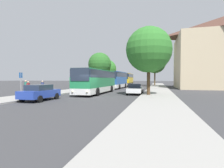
% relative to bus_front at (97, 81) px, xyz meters
% --- Properties ---
extents(ground_plane, '(300.00, 300.00, 0.00)m').
position_rel_bus_front_xyz_m(ground_plane, '(1.30, -4.64, -1.76)').
color(ground_plane, '#38383A').
rests_on(ground_plane, ground).
extents(sidewalk_left, '(4.00, 120.00, 0.15)m').
position_rel_bus_front_xyz_m(sidewalk_left, '(-5.70, -4.64, -1.69)').
color(sidewalk_left, gray).
rests_on(sidewalk_left, ground_plane).
extents(sidewalk_right, '(4.00, 120.00, 0.15)m').
position_rel_bus_front_xyz_m(sidewalk_right, '(8.30, -4.64, -1.69)').
color(sidewalk_right, gray).
rests_on(sidewalk_right, ground_plane).
extents(bus_front, '(2.79, 11.25, 3.29)m').
position_rel_bus_front_xyz_m(bus_front, '(0.00, 0.00, 0.00)').
color(bus_front, silver).
rests_on(bus_front, ground_plane).
extents(bus_middle, '(2.89, 10.33, 3.55)m').
position_rel_bus_front_xyz_m(bus_middle, '(-0.25, 13.51, 0.12)').
color(bus_middle, silver).
rests_on(bus_middle, ground_plane).
extents(bus_rear, '(2.96, 11.08, 3.56)m').
position_rel_bus_front_xyz_m(bus_rear, '(-0.30, 26.31, 0.13)').
color(bus_rear, '#2D2D2D').
rests_on(bus_rear, ground_plane).
extents(parked_car_left_curb, '(2.04, 4.18, 1.51)m').
position_rel_bus_front_xyz_m(parked_car_left_curb, '(-2.54, -8.83, -0.98)').
color(parked_car_left_curb, '#233D9E').
rests_on(parked_car_left_curb, ground_plane).
extents(parked_car_right_near, '(2.07, 4.56, 1.41)m').
position_rel_bus_front_xyz_m(parked_car_right_near, '(5.37, 0.21, -1.02)').
color(parked_car_right_near, silver).
rests_on(parked_car_right_near, ground_plane).
extents(bus_stop_sign, '(0.08, 0.45, 2.65)m').
position_rel_bus_front_xyz_m(bus_stop_sign, '(-6.08, -7.32, 0.03)').
color(bus_stop_sign, gray).
rests_on(bus_stop_sign, sidewalk_left).
extents(pedestrian_waiting_near, '(0.36, 0.36, 1.67)m').
position_rel_bus_front_xyz_m(pedestrian_waiting_near, '(-5.26, -7.19, -0.77)').
color(pedestrian_waiting_near, '#23232D').
rests_on(pedestrian_waiting_near, sidewalk_left).
extents(pedestrian_waiting_far, '(0.36, 0.36, 1.76)m').
position_rel_bus_front_xyz_m(pedestrian_waiting_far, '(-6.85, -5.70, -0.72)').
color(pedestrian_waiting_far, '#23232D').
rests_on(pedestrian_waiting_far, sidewalk_left).
extents(pedestrian_walking_back, '(0.36, 0.36, 1.70)m').
position_rel_bus_front_xyz_m(pedestrian_walking_back, '(-5.41, -4.56, -0.76)').
color(pedestrian_walking_back, '#23232D').
rests_on(pedestrian_walking_back, sidewalk_left).
extents(tree_left_near, '(5.43, 5.43, 7.40)m').
position_rel_bus_front_xyz_m(tree_left_near, '(-5.77, 24.42, 3.07)').
color(tree_left_near, '#513D23').
rests_on(tree_left_near, sidewalk_left).
extents(tree_left_far, '(5.93, 5.93, 8.69)m').
position_rel_bus_front_xyz_m(tree_left_far, '(-6.32, 19.89, 4.10)').
color(tree_left_far, '#47331E').
rests_on(tree_left_far, sidewalk_left).
extents(tree_right_near, '(5.48, 5.48, 8.15)m').
position_rel_bus_front_xyz_m(tree_right_near, '(7.19, -1.61, 3.78)').
color(tree_right_near, '#47331E').
rests_on(tree_right_near, sidewalk_right).
extents(tree_right_mid, '(6.37, 6.37, 9.93)m').
position_rel_bus_front_xyz_m(tree_right_mid, '(7.40, 30.05, 5.12)').
color(tree_right_mid, brown).
rests_on(tree_right_mid, sidewalk_right).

